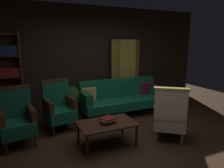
% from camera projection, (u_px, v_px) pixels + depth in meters
% --- Properties ---
extents(ground_plane, '(10.00, 10.00, 0.00)m').
position_uv_depth(ground_plane, '(129.00, 142.00, 3.75)').
color(ground_plane, '#331E11').
extents(back_wall, '(7.20, 0.10, 2.80)m').
position_uv_depth(back_wall, '(88.00, 58.00, 5.67)').
color(back_wall, black).
rests_on(back_wall, ground_plane).
extents(folding_screen, '(1.23, 0.41, 1.90)m').
position_uv_depth(folding_screen, '(128.00, 70.00, 6.14)').
color(folding_screen, '#B29338').
rests_on(folding_screen, ground_plane).
extents(bookshelf, '(0.90, 0.32, 2.05)m').
position_uv_depth(bookshelf, '(2.00, 75.00, 4.65)').
color(bookshelf, '#382114').
rests_on(bookshelf, ground_plane).
extents(velvet_couch, '(2.12, 0.78, 0.88)m').
position_uv_depth(velvet_couch, '(121.00, 97.00, 5.18)').
color(velvet_couch, '#382114').
rests_on(velvet_couch, ground_plane).
extents(coffee_table, '(1.00, 0.64, 0.42)m').
position_uv_depth(coffee_table, '(107.00, 125.00, 3.58)').
color(coffee_table, '#382114').
rests_on(coffee_table, ground_plane).
extents(armchair_gilt_accent, '(0.81, 0.81, 1.04)m').
position_uv_depth(armchair_gilt_accent, '(170.00, 115.00, 3.77)').
color(armchair_gilt_accent, tan).
rests_on(armchair_gilt_accent, ground_plane).
extents(armchair_wing_left, '(0.68, 0.67, 1.04)m').
position_uv_depth(armchair_wing_left, '(59.00, 107.00, 4.25)').
color(armchair_wing_left, '#382114').
rests_on(armchair_wing_left, ground_plane).
extents(armchair_wing_right, '(0.66, 0.65, 1.04)m').
position_uv_depth(armchair_wing_right, '(17.00, 118.00, 3.59)').
color(armchair_wing_right, '#382114').
rests_on(armchair_wing_right, ground_plane).
extents(potted_plant, '(0.48, 0.48, 0.78)m').
position_uv_depth(potted_plant, '(72.00, 99.00, 4.95)').
color(potted_plant, brown).
rests_on(potted_plant, ground_plane).
extents(book_black_cloth, '(0.26, 0.17, 0.04)m').
position_uv_depth(book_black_cloth, '(108.00, 122.00, 3.55)').
color(book_black_cloth, black).
rests_on(book_black_cloth, coffee_table).
extents(book_tan_leather, '(0.27, 0.22, 0.04)m').
position_uv_depth(book_tan_leather, '(108.00, 120.00, 3.54)').
color(book_tan_leather, '#9E7A47').
rests_on(book_tan_leather, book_black_cloth).
extents(book_red_leather, '(0.27, 0.25, 0.03)m').
position_uv_depth(book_red_leather, '(108.00, 118.00, 3.54)').
color(book_red_leather, maroon).
rests_on(book_red_leather, book_tan_leather).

